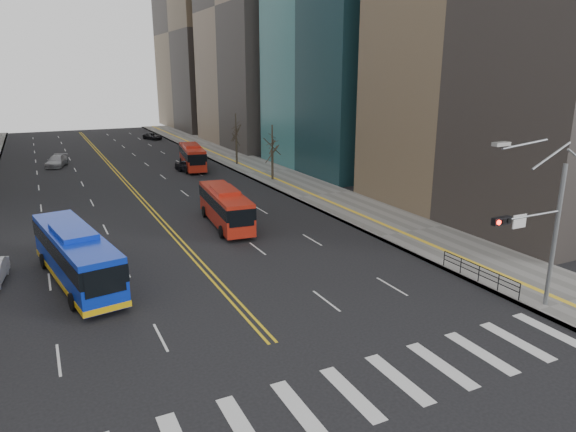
% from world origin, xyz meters
% --- Properties ---
extents(ground, '(220.00, 220.00, 0.00)m').
position_xyz_m(ground, '(0.00, 0.00, 0.00)').
color(ground, black).
extents(sidewalk_right, '(7.00, 130.00, 0.15)m').
position_xyz_m(sidewalk_right, '(17.50, 45.00, 0.07)').
color(sidewalk_right, slate).
rests_on(sidewalk_right, ground).
extents(crosswalk, '(26.70, 4.00, 0.01)m').
position_xyz_m(crosswalk, '(0.00, 0.00, 0.01)').
color(crosswalk, silver).
rests_on(crosswalk, ground).
extents(centerline, '(0.55, 100.00, 0.01)m').
position_xyz_m(centerline, '(0.00, 55.00, 0.01)').
color(centerline, gold).
rests_on(centerline, ground).
extents(signal_mast, '(5.37, 0.37, 9.39)m').
position_xyz_m(signal_mast, '(13.77, 2.00, 4.86)').
color(signal_mast, gray).
rests_on(signal_mast, ground).
extents(pedestrian_railing, '(0.06, 6.06, 1.02)m').
position_xyz_m(pedestrian_railing, '(14.30, 6.00, 0.82)').
color(pedestrian_railing, black).
rests_on(pedestrian_railing, sidewalk_right).
extents(street_trees, '(35.20, 47.20, 7.60)m').
position_xyz_m(street_trees, '(-7.18, 34.55, 4.87)').
color(street_trees, black).
rests_on(street_trees, ground).
extents(blue_bus, '(4.45, 12.22, 3.49)m').
position_xyz_m(blue_bus, '(-7.66, 17.07, 1.83)').
color(blue_bus, '#0B29B0').
rests_on(blue_bus, ground).
extents(red_bus_near, '(3.28, 10.23, 3.22)m').
position_xyz_m(red_bus_near, '(4.63, 24.67, 1.80)').
color(red_bus_near, '#B62313').
rests_on(red_bus_near, ground).
extents(red_bus_far, '(3.92, 10.52, 3.29)m').
position_xyz_m(red_bus_far, '(9.61, 51.83, 1.83)').
color(red_bus_far, '#B62313').
rests_on(red_bus_far, ground).
extents(car_dark_mid, '(3.59, 4.97, 1.57)m').
position_xyz_m(car_dark_mid, '(8.63, 49.49, 0.79)').
color(car_dark_mid, black).
rests_on(car_dark_mid, ground).
extents(car_silver, '(3.55, 5.60, 1.51)m').
position_xyz_m(car_silver, '(-6.69, 61.67, 0.76)').
color(car_silver, '#A2A1A7').
rests_on(car_silver, ground).
extents(car_dark_far, '(3.43, 5.00, 1.27)m').
position_xyz_m(car_dark_far, '(11.47, 85.65, 0.64)').
color(car_dark_far, black).
rests_on(car_dark_far, ground).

